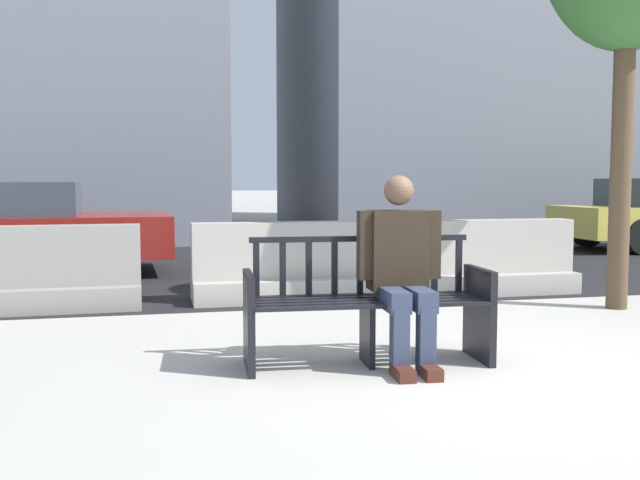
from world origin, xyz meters
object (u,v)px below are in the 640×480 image
object	(u,v)px
street_bench	(366,307)
jersey_barrier_right	(487,263)
jersey_barrier_left	(36,276)
seated_person	(401,266)
jersey_barrier_centre	(286,268)

from	to	relation	value
street_bench	jersey_barrier_right	bearing A→B (deg)	50.82
street_bench	jersey_barrier_left	bearing A→B (deg)	133.96
seated_person	jersey_barrier_centre	bearing A→B (deg)	96.25
jersey_barrier_left	jersey_barrier_right	size ratio (longest dim) A/B	1.01
street_bench	jersey_barrier_left	size ratio (longest dim) A/B	0.85
jersey_barrier_left	jersey_barrier_right	world-z (taller)	same
jersey_barrier_centre	seated_person	bearing A→B (deg)	-83.75
seated_person	jersey_barrier_left	xyz separation A→B (m)	(-2.83, 2.76, -0.35)
seated_person	jersey_barrier_left	distance (m)	3.97
jersey_barrier_centre	jersey_barrier_right	distance (m)	2.32
seated_person	jersey_barrier_right	bearing A→B (deg)	54.49
jersey_barrier_centre	jersey_barrier_right	bearing A→B (deg)	-1.05
seated_person	jersey_barrier_centre	size ratio (longest dim) A/B	0.66
seated_person	jersey_barrier_right	size ratio (longest dim) A/B	0.66
street_bench	jersey_barrier_right	distance (m)	3.54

